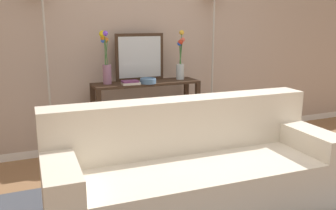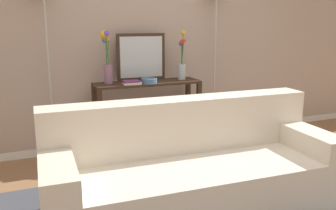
{
  "view_description": "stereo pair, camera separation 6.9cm",
  "coord_description": "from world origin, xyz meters",
  "px_view_note": "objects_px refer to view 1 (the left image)",
  "views": [
    {
      "loc": [
        -1.49,
        -2.22,
        1.51
      ],
      "look_at": [
        -0.14,
        0.93,
        0.72
      ],
      "focal_mm": 38.79,
      "sensor_mm": 36.0,
      "label": 1
    },
    {
      "loc": [
        -1.43,
        -2.25,
        1.51
      ],
      "look_at": [
        -0.14,
        0.93,
        0.72
      ],
      "focal_mm": 38.79,
      "sensor_mm": 36.0,
      "label": 2
    }
  ],
  "objects_px": {
    "vase_short_flowers": "(180,61)",
    "fruit_bowl": "(148,81)",
    "console_table": "(146,104)",
    "wall_mirror": "(140,57)",
    "vase_tall_flowers": "(106,61)",
    "book_stack": "(131,83)",
    "floor_lamp_left": "(44,28)",
    "couch": "(193,171)",
    "floor_lamp_right": "(214,26)",
    "book_row_under_console": "(124,149)"
  },
  "relations": [
    {
      "from": "book_stack",
      "to": "book_row_under_console",
      "type": "height_order",
      "value": "book_stack"
    },
    {
      "from": "fruit_bowl",
      "to": "book_row_under_console",
      "type": "bearing_deg",
      "value": 157.54
    },
    {
      "from": "console_table",
      "to": "book_row_under_console",
      "type": "relative_size",
      "value": 2.73
    },
    {
      "from": "floor_lamp_left",
      "to": "vase_tall_flowers",
      "type": "bearing_deg",
      "value": -5.84
    },
    {
      "from": "console_table",
      "to": "couch",
      "type": "bearing_deg",
      "value": -94.45
    },
    {
      "from": "console_table",
      "to": "wall_mirror",
      "type": "relative_size",
      "value": 2.11
    },
    {
      "from": "vase_tall_flowers",
      "to": "fruit_bowl",
      "type": "height_order",
      "value": "vase_tall_flowers"
    },
    {
      "from": "vase_tall_flowers",
      "to": "fruit_bowl",
      "type": "distance_m",
      "value": 0.51
    },
    {
      "from": "vase_tall_flowers",
      "to": "book_stack",
      "type": "bearing_deg",
      "value": -31.33
    },
    {
      "from": "couch",
      "to": "vase_short_flowers",
      "type": "relative_size",
      "value": 4.1
    },
    {
      "from": "fruit_bowl",
      "to": "floor_lamp_left",
      "type": "bearing_deg",
      "value": 168.77
    },
    {
      "from": "console_table",
      "to": "vase_tall_flowers",
      "type": "relative_size",
      "value": 2.11
    },
    {
      "from": "floor_lamp_left",
      "to": "vase_short_flowers",
      "type": "distance_m",
      "value": 1.56
    },
    {
      "from": "vase_short_flowers",
      "to": "fruit_bowl",
      "type": "xyz_separation_m",
      "value": [
        -0.46,
        -0.13,
        -0.19
      ]
    },
    {
      "from": "floor_lamp_left",
      "to": "vase_tall_flowers",
      "type": "height_order",
      "value": "floor_lamp_left"
    },
    {
      "from": "wall_mirror",
      "to": "fruit_bowl",
      "type": "relative_size",
      "value": 3.25
    },
    {
      "from": "couch",
      "to": "vase_short_flowers",
      "type": "bearing_deg",
      "value": 68.98
    },
    {
      "from": "book_row_under_console",
      "to": "fruit_bowl",
      "type": "bearing_deg",
      "value": -22.46
    },
    {
      "from": "couch",
      "to": "floor_lamp_right",
      "type": "relative_size",
      "value": 1.28
    },
    {
      "from": "console_table",
      "to": "wall_mirror",
      "type": "bearing_deg",
      "value": 98.16
    },
    {
      "from": "couch",
      "to": "floor_lamp_right",
      "type": "xyz_separation_m",
      "value": [
        1.05,
        1.53,
        1.15
      ]
    },
    {
      "from": "vase_tall_flowers",
      "to": "couch",
      "type": "bearing_deg",
      "value": -76.93
    },
    {
      "from": "floor_lamp_left",
      "to": "wall_mirror",
      "type": "bearing_deg",
      "value": 2.62
    },
    {
      "from": "wall_mirror",
      "to": "book_stack",
      "type": "height_order",
      "value": "wall_mirror"
    },
    {
      "from": "console_table",
      "to": "book_row_under_console",
      "type": "distance_m",
      "value": 0.59
    },
    {
      "from": "couch",
      "to": "floor_lamp_right",
      "type": "height_order",
      "value": "floor_lamp_right"
    },
    {
      "from": "console_table",
      "to": "book_row_under_console",
      "type": "xyz_separation_m",
      "value": [
        -0.28,
        0.0,
        -0.51
      ]
    },
    {
      "from": "book_stack",
      "to": "book_row_under_console",
      "type": "xyz_separation_m",
      "value": [
        -0.06,
        0.1,
        -0.8
      ]
    },
    {
      "from": "vase_tall_flowers",
      "to": "fruit_bowl",
      "type": "bearing_deg",
      "value": -18.49
    },
    {
      "from": "wall_mirror",
      "to": "book_row_under_console",
      "type": "distance_m",
      "value": 1.09
    },
    {
      "from": "vase_tall_flowers",
      "to": "wall_mirror",
      "type": "bearing_deg",
      "value": 14.4
    },
    {
      "from": "vase_short_flowers",
      "to": "fruit_bowl",
      "type": "distance_m",
      "value": 0.52
    },
    {
      "from": "wall_mirror",
      "to": "vase_tall_flowers",
      "type": "height_order",
      "value": "vase_tall_flowers"
    },
    {
      "from": "floor_lamp_left",
      "to": "book_stack",
      "type": "xyz_separation_m",
      "value": [
        0.85,
        -0.2,
        -0.59
      ]
    },
    {
      "from": "floor_lamp_left",
      "to": "fruit_bowl",
      "type": "bearing_deg",
      "value": -11.23
    },
    {
      "from": "book_stack",
      "to": "wall_mirror",
      "type": "bearing_deg",
      "value": 51.64
    },
    {
      "from": "book_stack",
      "to": "book_row_under_console",
      "type": "distance_m",
      "value": 0.81
    },
    {
      "from": "wall_mirror",
      "to": "book_row_under_console",
      "type": "height_order",
      "value": "wall_mirror"
    },
    {
      "from": "wall_mirror",
      "to": "vase_short_flowers",
      "type": "xyz_separation_m",
      "value": [
        0.47,
        -0.12,
        -0.05
      ]
    },
    {
      "from": "fruit_bowl",
      "to": "book_stack",
      "type": "height_order",
      "value": "fruit_bowl"
    },
    {
      "from": "console_table",
      "to": "floor_lamp_right",
      "type": "bearing_deg",
      "value": 6.06
    },
    {
      "from": "floor_lamp_right",
      "to": "book_stack",
      "type": "xyz_separation_m",
      "value": [
        -1.15,
        -0.2,
        -0.61
      ]
    },
    {
      "from": "floor_lamp_right",
      "to": "console_table",
      "type": "bearing_deg",
      "value": -173.94
    },
    {
      "from": "fruit_bowl",
      "to": "vase_tall_flowers",
      "type": "bearing_deg",
      "value": 161.51
    },
    {
      "from": "couch",
      "to": "book_stack",
      "type": "distance_m",
      "value": 1.44
    },
    {
      "from": "wall_mirror",
      "to": "book_row_under_console",
      "type": "relative_size",
      "value": 1.29
    },
    {
      "from": "floor_lamp_left",
      "to": "vase_tall_flowers",
      "type": "distance_m",
      "value": 0.71
    },
    {
      "from": "vase_tall_flowers",
      "to": "floor_lamp_right",
      "type": "bearing_deg",
      "value": 2.59
    },
    {
      "from": "couch",
      "to": "console_table",
      "type": "bearing_deg",
      "value": 85.55
    },
    {
      "from": "console_table",
      "to": "fruit_bowl",
      "type": "xyz_separation_m",
      "value": [
        -0.02,
        -0.11,
        0.3
      ]
    }
  ]
}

